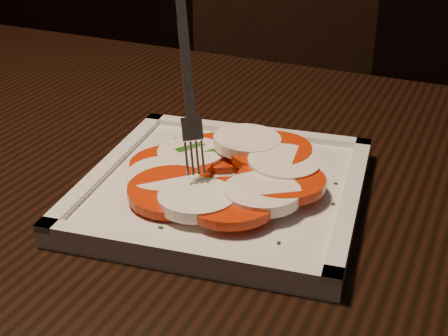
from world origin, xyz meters
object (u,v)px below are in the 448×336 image
chair (286,96)px  plate (224,190)px  table (140,259)px  fork (186,77)px

chair → plate: chair is taller
table → plate: 0.14m
table → chair: bearing=91.4°
table → plate: (0.10, -0.01, 0.11)m
table → chair: chair is taller
chair → fork: bearing=-103.1°
plate → fork: fork is taller
chair → fork: size_ratio=6.06×
fork → chair: bearing=63.2°
table → fork: 0.22m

